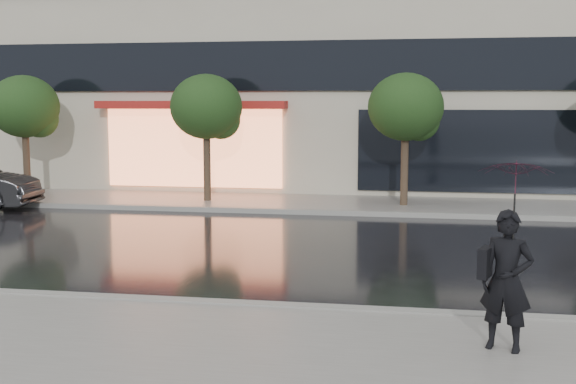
# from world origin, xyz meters

# --- Properties ---
(ground) EXTENTS (120.00, 120.00, 0.00)m
(ground) POSITION_xyz_m (0.00, 0.00, 0.00)
(ground) COLOR black
(ground) RESTS_ON ground
(sidewalk_near) EXTENTS (60.00, 4.50, 0.12)m
(sidewalk_near) POSITION_xyz_m (0.00, -3.25, 0.06)
(sidewalk_near) COLOR slate
(sidewalk_near) RESTS_ON ground
(sidewalk_far) EXTENTS (60.00, 3.50, 0.12)m
(sidewalk_far) POSITION_xyz_m (0.00, 10.25, 0.06)
(sidewalk_far) COLOR slate
(sidewalk_far) RESTS_ON ground
(curb_near) EXTENTS (60.00, 0.25, 0.14)m
(curb_near) POSITION_xyz_m (0.00, -1.00, 0.07)
(curb_near) COLOR gray
(curb_near) RESTS_ON ground
(curb_far) EXTENTS (60.00, 0.25, 0.14)m
(curb_far) POSITION_xyz_m (0.00, 8.50, 0.07)
(curb_far) COLOR gray
(curb_far) RESTS_ON ground
(tree_far_west) EXTENTS (2.20, 2.20, 3.99)m
(tree_far_west) POSITION_xyz_m (-8.94, 10.03, 2.92)
(tree_far_west) COLOR #33261C
(tree_far_west) RESTS_ON ground
(tree_mid_west) EXTENTS (2.20, 2.20, 3.99)m
(tree_mid_west) POSITION_xyz_m (-2.94, 10.03, 2.92)
(tree_mid_west) COLOR #33261C
(tree_mid_west) RESTS_ON ground
(tree_mid_east) EXTENTS (2.20, 2.20, 3.99)m
(tree_mid_east) POSITION_xyz_m (3.06, 10.03, 2.92)
(tree_mid_east) COLOR #33261C
(tree_mid_east) RESTS_ON ground
(pedestrian_with_umbrella) EXTENTS (1.10, 1.11, 2.35)m
(pedestrian_with_umbrella) POSITION_xyz_m (4.37, -2.47, 1.60)
(pedestrian_with_umbrella) COLOR black
(pedestrian_with_umbrella) RESTS_ON sidewalk_near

